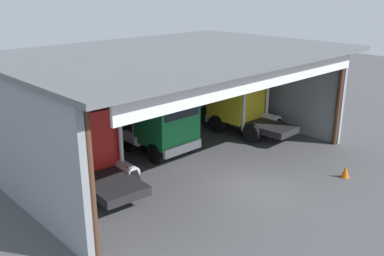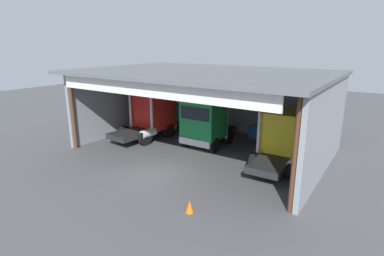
{
  "view_description": "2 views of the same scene",
  "coord_description": "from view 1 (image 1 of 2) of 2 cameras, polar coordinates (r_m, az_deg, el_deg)",
  "views": [
    {
      "loc": [
        -13.01,
        -10.07,
        8.07
      ],
      "look_at": [
        0.0,
        3.55,
        1.79
      ],
      "focal_mm": 39.65,
      "sensor_mm": 36.0,
      "label": 1
    },
    {
      "loc": [
        10.34,
        -11.73,
        6.89
      ],
      "look_at": [
        0.0,
        3.55,
        1.79
      ],
      "focal_mm": 28.25,
      "sensor_mm": 36.0,
      "label": 2
    }
  ],
  "objects": [
    {
      "name": "truck_green_center_left_bay",
      "position": [
        21.07,
        -3.91,
        1.14
      ],
      "size": [
        2.68,
        4.58,
        3.49
      ],
      "rotation": [
        0.0,
        0.0,
        3.15
      ],
      "color": "#197F3D",
      "rests_on": "ground"
    },
    {
      "name": "oil_drum",
      "position": [
        26.41,
        -3.89,
        1.64
      ],
      "size": [
        0.58,
        0.58,
        0.91
      ],
      "primitive_type": "cylinder",
      "color": "gold",
      "rests_on": "ground"
    },
    {
      "name": "traffic_cone",
      "position": [
        20.13,
        19.94,
        -5.51
      ],
      "size": [
        0.36,
        0.36,
        0.56
      ],
      "primitive_type": "cone",
      "color": "orange",
      "rests_on": "ground"
    },
    {
      "name": "tool_cart",
      "position": [
        25.54,
        -5.36,
        1.12
      ],
      "size": [
        0.9,
        0.6,
        1.0
      ],
      "primitive_type": "cube",
      "color": "#1E59A5",
      "rests_on": "ground"
    },
    {
      "name": "truck_yellow_center_right_bay",
      "position": [
        24.65,
        6.58,
        3.33
      ],
      "size": [
        2.65,
        5.2,
        3.28
      ],
      "rotation": [
        0.0,
        0.0,
        0.03
      ],
      "color": "yellow",
      "rests_on": "ground"
    },
    {
      "name": "truck_red_left_bay",
      "position": [
        18.29,
        -14.08,
        -2.26
      ],
      "size": [
        2.78,
        5.23,
        3.51
      ],
      "rotation": [
        0.0,
        0.0,
        -0.07
      ],
      "color": "red",
      "rests_on": "ground"
    },
    {
      "name": "ground_plane",
      "position": [
        18.32,
        7.77,
        -7.88
      ],
      "size": [
        80.0,
        80.0,
        0.0
      ],
      "primitive_type": "plane",
      "color": "#4C4C4F",
      "rests_on": "ground"
    },
    {
      "name": "workshop_shed",
      "position": [
        21.06,
        -4.47,
        6.55
      ],
      "size": [
        15.84,
        11.19,
        5.32
      ],
      "color": "gray",
      "rests_on": "ground"
    }
  ]
}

